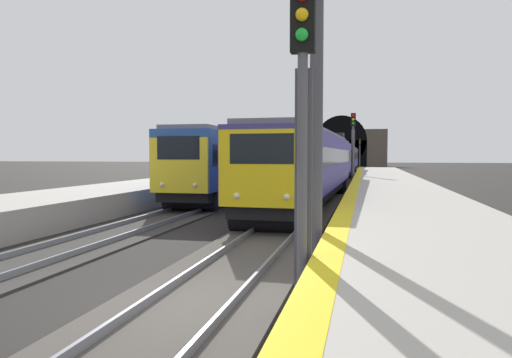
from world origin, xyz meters
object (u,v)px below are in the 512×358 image
at_px(railway_signal_far, 360,151).
at_px(train_adjacent_platform, 290,158).
at_px(railway_signal_near, 303,119).
at_px(train_main_approaching, 334,160).
at_px(overhead_signal_gantry, 125,14).
at_px(railway_signal_mid, 353,143).

bearing_deg(railway_signal_far, train_adjacent_platform, -11.80).
bearing_deg(railway_signal_far, railway_signal_near, 0.00).
height_order(train_main_approaching, railway_signal_near, railway_signal_near).
relative_size(train_adjacent_platform, overhead_signal_gantry, 7.03).
xyz_separation_m(railway_signal_near, railway_signal_mid, (30.81, -0.00, 0.37)).
bearing_deg(railway_signal_near, overhead_signal_gantry, -120.27).
xyz_separation_m(train_main_approaching, railway_signal_mid, (-7.11, -1.90, 1.38)).
xyz_separation_m(railway_signal_mid, overhead_signal_gantry, (-28.24, 4.41, 2.28)).
height_order(railway_signal_mid, railway_signal_far, railway_signal_mid).
bearing_deg(railway_signal_near, railway_signal_mid, -180.00).
bearing_deg(train_adjacent_platform, overhead_signal_gantry, 2.83).
xyz_separation_m(railway_signal_far, overhead_signal_gantry, (-73.48, 4.41, 2.53)).
bearing_deg(railway_signal_mid, railway_signal_far, -180.00).
bearing_deg(overhead_signal_gantry, railway_signal_far, -3.43).
relative_size(railway_signal_near, railway_signal_mid, 0.89).
distance_m(train_main_approaching, railway_signal_mid, 7.48).
bearing_deg(overhead_signal_gantry, railway_signal_mid, -8.88).
bearing_deg(train_main_approaching, railway_signal_far, 178.59).
relative_size(train_adjacent_platform, railway_signal_near, 12.08).
xyz_separation_m(train_adjacent_platform, railway_signal_mid, (-12.11, -6.92, 1.28)).
bearing_deg(railway_signal_mid, train_main_approaching, -165.05).
relative_size(train_main_approaching, overhead_signal_gantry, 6.89).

